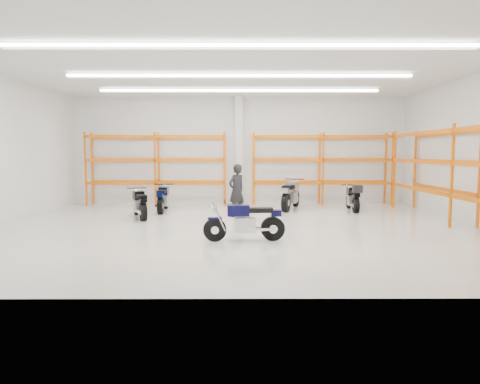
{
  "coord_description": "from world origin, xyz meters",
  "views": [
    {
      "loc": [
        -0.05,
        -12.19,
        2.17
      ],
      "look_at": [
        0.01,
        0.5,
        1.0
      ],
      "focal_mm": 32.0,
      "sensor_mm": 36.0,
      "label": 1
    }
  ],
  "objects_px": {
    "motorcycle_main": "(248,222)",
    "motorcycle_back_b": "(163,199)",
    "motorcycle_back_d": "(353,198)",
    "motorcycle_back_c": "(290,196)",
    "standing_man": "(237,191)",
    "motorcycle_back_a": "(140,204)",
    "structural_column": "(239,151)"
  },
  "relations": [
    {
      "from": "motorcycle_main",
      "to": "motorcycle_back_a",
      "type": "relative_size",
      "value": 1.07
    },
    {
      "from": "motorcycle_back_a",
      "to": "motorcycle_main",
      "type": "bearing_deg",
      "value": -46.41
    },
    {
      "from": "motorcycle_back_d",
      "to": "structural_column",
      "type": "bearing_deg",
      "value": 151.29
    },
    {
      "from": "motorcycle_main",
      "to": "motorcycle_back_a",
      "type": "height_order",
      "value": "motorcycle_main"
    },
    {
      "from": "motorcycle_back_c",
      "to": "structural_column",
      "type": "distance_m",
      "value": 3.18
    },
    {
      "from": "motorcycle_main",
      "to": "structural_column",
      "type": "bearing_deg",
      "value": 91.45
    },
    {
      "from": "motorcycle_back_d",
      "to": "motorcycle_back_b",
      "type": "bearing_deg",
      "value": -179.24
    },
    {
      "from": "standing_man",
      "to": "motorcycle_back_a",
      "type": "bearing_deg",
      "value": -36.92
    },
    {
      "from": "motorcycle_back_c",
      "to": "standing_man",
      "type": "relative_size",
      "value": 1.26
    },
    {
      "from": "motorcycle_back_a",
      "to": "motorcycle_back_c",
      "type": "xyz_separation_m",
      "value": [
        5.26,
        2.11,
        0.08
      ]
    },
    {
      "from": "structural_column",
      "to": "standing_man",
      "type": "bearing_deg",
      "value": -91.51
    },
    {
      "from": "motorcycle_back_d",
      "to": "structural_column",
      "type": "distance_m",
      "value": 5.12
    },
    {
      "from": "motorcycle_main",
      "to": "motorcycle_back_b",
      "type": "distance_m",
      "value": 6.03
    },
    {
      "from": "motorcycle_back_d",
      "to": "structural_column",
      "type": "height_order",
      "value": "structural_column"
    },
    {
      "from": "motorcycle_back_a",
      "to": "standing_man",
      "type": "distance_m",
      "value": 3.25
    },
    {
      "from": "motorcycle_back_b",
      "to": "structural_column",
      "type": "xyz_separation_m",
      "value": [
        2.81,
        2.4,
        1.79
      ]
    },
    {
      "from": "motorcycle_back_c",
      "to": "motorcycle_back_d",
      "type": "height_order",
      "value": "motorcycle_back_c"
    },
    {
      "from": "motorcycle_back_b",
      "to": "motorcycle_back_d",
      "type": "relative_size",
      "value": 1.0
    },
    {
      "from": "motorcycle_back_b",
      "to": "motorcycle_back_c",
      "type": "bearing_deg",
      "value": 6.67
    },
    {
      "from": "motorcycle_back_a",
      "to": "motorcycle_back_d",
      "type": "xyz_separation_m",
      "value": [
        7.52,
        1.64,
        0.04
      ]
    },
    {
      "from": "motorcycle_back_a",
      "to": "structural_column",
      "type": "height_order",
      "value": "structural_column"
    },
    {
      "from": "motorcycle_main",
      "to": "motorcycle_back_b",
      "type": "relative_size",
      "value": 1.0
    },
    {
      "from": "motorcycle_back_a",
      "to": "motorcycle_back_b",
      "type": "height_order",
      "value": "motorcycle_back_b"
    },
    {
      "from": "motorcycle_back_d",
      "to": "motorcycle_back_a",
      "type": "bearing_deg",
      "value": -167.67
    },
    {
      "from": "motorcycle_back_d",
      "to": "standing_man",
      "type": "distance_m",
      "value": 4.53
    },
    {
      "from": "motorcycle_main",
      "to": "structural_column",
      "type": "height_order",
      "value": "structural_column"
    },
    {
      "from": "motorcycle_back_c",
      "to": "standing_man",
      "type": "xyz_separation_m",
      "value": [
        -2.04,
        -1.81,
        0.36
      ]
    },
    {
      "from": "motorcycle_back_a",
      "to": "structural_column",
      "type": "distance_m",
      "value": 5.46
    },
    {
      "from": "motorcycle_back_b",
      "to": "motorcycle_back_a",
      "type": "bearing_deg",
      "value": -107.71
    },
    {
      "from": "motorcycle_back_a",
      "to": "motorcycle_back_b",
      "type": "xyz_separation_m",
      "value": [
        0.5,
        1.55,
        0.01
      ]
    },
    {
      "from": "motorcycle_back_d",
      "to": "motorcycle_back_c",
      "type": "bearing_deg",
      "value": 168.47
    },
    {
      "from": "motorcycle_main",
      "to": "motorcycle_back_b",
      "type": "bearing_deg",
      "value": 119.89
    }
  ]
}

